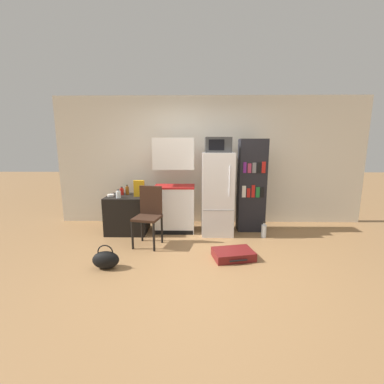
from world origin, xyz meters
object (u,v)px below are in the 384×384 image
Objects in this scene: microwave at (218,145)px; bottle_clear_short at (118,194)px; refrigerator at (217,193)px; chair at (149,211)px; cereal_box at (139,188)px; side_table at (128,214)px; bookshelf at (251,186)px; bottle_ketchup_red at (122,191)px; kitchen_hutch at (174,190)px; handbag at (106,260)px; suitcase_large_flat at (233,254)px; bottle_amber_beer at (127,190)px; bowl at (111,195)px; water_bottle_front at (264,231)px.

microwave reaches higher than bottle_clear_short.
refrigerator reaches higher than chair.
side_table is at bearing 168.03° from cereal_box.
bookshelf is 2.48m from bottle_ketchup_red.
kitchen_hutch is 1.89m from handbag.
bookshelf is 2.73× the size of suitcase_large_flat.
chair is 1.08m from handbag.
kitchen_hutch is at bearing -176.96° from bookshelf.
bottle_amber_beer is at bearing 77.91° from bottle_clear_short.
kitchen_hutch is 1.81× the size of chair.
refrigerator is 1.99m from bowl.
bowl is 0.20× the size of suitcase_large_flat.
refrigerator is 1.35m from suitcase_large_flat.
microwave is at bearing 86.03° from suitcase_large_flat.
refrigerator is 1.82m from bottle_ketchup_red.
handbag is at bearing -86.71° from side_table.
cereal_box is at bearing 129.23° from chair.
microwave reaches higher than bottle_ketchup_red.
bookshelf reaches higher than water_bottle_front.
handbag is (0.20, -1.58, -0.64)m from bottle_ketchup_red.
suitcase_large_flat is at bearing -127.34° from water_bottle_front.
microwave is 3.66× the size of bowl.
refrigerator is 0.89m from microwave.
kitchen_hutch is 14.04× the size of bowl.
water_bottle_front is at bearing -9.09° from bottle_amber_beer.
bottle_amber_beer is at bearing 100.43° from side_table.
water_bottle_front is at bearing 26.52° from handbag.
side_table is 0.56m from cereal_box.
kitchen_hutch is 1.47m from bookshelf.
side_table is at bearing 63.55° from bottle_clear_short.
bottle_amber_beer is 0.32m from bowl.
water_bottle_front is at bearing -1.56° from bottle_clear_short.
refrigerator is (1.69, -0.00, 0.40)m from side_table.
water_bottle_front is at bearing -17.75° from microwave.
bowl is (-0.27, -0.17, -0.06)m from bottle_amber_beer.
side_table is 1.74m from refrigerator.
handbag is at bearing -144.17° from bookshelf.
bottle_amber_beer is at bearing 93.91° from handbag.
chair is at bearing -47.42° from bottle_ketchup_red.
bookshelf is 2.66m from bowl.
side_table is 1.60× the size of microwave.
bookshelf reaches higher than bottle_amber_beer.
kitchen_hutch is 1.01× the size of bookshelf.
cereal_box is at bearing -174.31° from bookshelf.
bottle_clear_short is 2.70m from water_bottle_front.
microwave is 2.02m from bottle_ketchup_red.
bookshelf is (2.36, 0.16, 0.53)m from side_table.
bookshelf reaches higher than suitcase_large_flat.
side_table is at bearing -39.69° from bottle_ketchup_red.
bookshelf is 5.92× the size of water_bottle_front.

